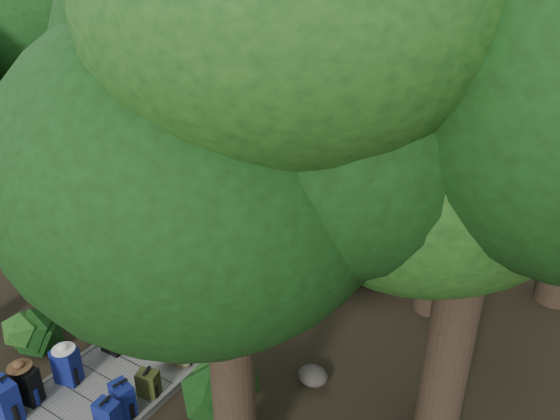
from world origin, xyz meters
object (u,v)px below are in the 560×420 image
Objects in this scene: backpack_left_c at (66,364)px; backpack_left_d at (121,321)px; backpack_left_b at (27,384)px; backpack_right_d at (148,382)px; duffel_right_khaki at (186,349)px; suitcase_on_boardwalk at (111,337)px; sun_lounger at (485,166)px; lone_suitcase_on_sand at (381,166)px; kayak at (321,131)px; backpack_left_a at (5,399)px; backpack_right_b at (108,416)px; backpack_right_c at (122,398)px.

backpack_left_c is 1.19× the size of backpack_left_d.
backpack_left_b is 1.39× the size of backpack_right_d.
backpack_right_d reaches higher than duffel_right_khaki.
suitcase_on_boardwalk is (-1.31, 0.42, 0.06)m from backpack_right_d.
backpack_left_d is at bearing -105.13° from sun_lounger.
backpack_right_d is 10.85m from lone_suitcase_on_sand.
kayak is (-2.73, 13.92, -0.30)m from backpack_left_c.
backpack_left_c is at bearing -102.85° from sun_lounger.
backpack_right_d is at bearing -93.51° from kayak.
backpack_left_b is at bearing -160.60° from backpack_right_d.
kayak is at bearing 93.81° from backpack_left_d.
backpack_left_d is (-0.04, 2.36, -0.09)m from backpack_left_a.
backpack_left_a reaches higher than backpack_right_b.
backpack_right_c reaches higher than duffel_right_khaki.
duffel_right_khaki is (1.29, 1.49, -0.19)m from backpack_left_c.
backpack_left_c reaches higher than sun_lounger.
backpack_left_b is 1.15× the size of backpack_left_d.
backpack_left_c is 1.36× the size of duffel_right_khaki.
backpack_left_a is at bearing -141.16° from duffel_right_khaki.
backpack_right_d is at bearing -107.89° from duffel_right_khaki.
backpack_right_b is at bearing -55.33° from backpack_left_d.
kayak is at bearing 87.40° from backpack_left_c.
backpack_left_c is 1.32m from backpack_right_c.
backpack_left_a is 2.90m from duffel_right_khaki.
backpack_left_c is 11.36m from lone_suitcase_on_sand.
duffel_right_khaki is (-0.03, 1.50, -0.14)m from backpack_right_c.
suitcase_on_boardwalk reaches higher than backpack_right_d.
lone_suitcase_on_sand is (-0.44, 9.84, 0.07)m from duffel_right_khaki.
backpack_left_a is 0.41m from backpack_left_b.
backpack_left_a is 1.77m from backpack_right_c.
backpack_left_b is at bearing -98.28° from backpack_left_d.
backpack_left_d is 1.73m from backpack_right_d.
duffel_right_khaki is 13.06m from kayak.
duffel_right_khaki is (1.40, 2.53, -0.22)m from backpack_left_a.
duffel_right_khaki is (-0.07, 0.99, -0.07)m from backpack_right_d.
kayak is 1.72× the size of sun_lounger.
duffel_right_khaki is (-0.12, 1.87, -0.14)m from backpack_right_b.
backpack_right_d is at bearing -19.27° from suitcase_on_boardwalk.
backpack_left_c is at bearing -99.37° from kayak.
lone_suitcase_on_sand is at bearing 89.65° from backpack_left_a.
backpack_left_b reaches higher than backpack_left_d.
backpack_left_b is 0.65m from backpack_left_c.
backpack_left_d is 2.31m from backpack_right_b.
backpack_left_b is 2.58m from duffel_right_khaki.
suitcase_on_boardwalk is at bearing 72.20° from backpack_left_b.
lone_suitcase_on_sand is at bearing 106.58° from backpack_right_c.
backpack_left_b is 1.09× the size of backpack_right_b.
backpack_right_c is (-0.09, 0.38, -0.00)m from backpack_right_b.
backpack_left_a is 1.09× the size of backpack_left_c.
sun_lounger is (3.61, 13.22, -0.16)m from backpack_left_c.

